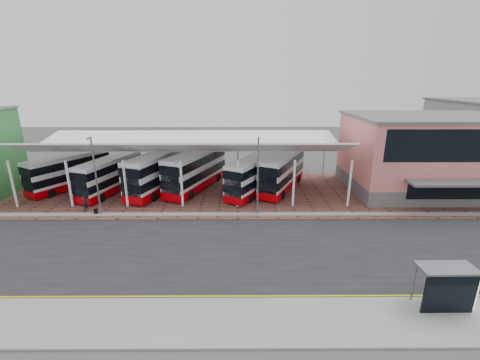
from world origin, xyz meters
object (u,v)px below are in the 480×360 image
(bus_0, at_px, (69,172))
(bus_shelter, at_px, (452,285))
(terminal, at_px, (427,154))
(bus_3, at_px, (196,170))
(bus_1, at_px, (110,175))
(pedestrian, at_px, (85,204))
(bus_2, at_px, (160,172))
(bus_4, at_px, (255,175))
(bus_5, at_px, (282,171))

(bus_0, distance_m, bus_shelter, 40.84)
(terminal, xyz_separation_m, bus_shelter, (-10.40, -21.98, -2.86))
(bus_0, relative_size, bus_3, 0.86)
(bus_1, distance_m, pedestrian, 6.27)
(pedestrian, bearing_deg, bus_shelter, -95.16)
(bus_2, distance_m, pedestrian, 9.30)
(bus_1, relative_size, pedestrian, 6.47)
(bus_1, bearing_deg, bus_3, 23.56)
(bus_3, bearing_deg, bus_2, -148.02)
(bus_4, relative_size, bus_5, 0.94)
(bus_3, xyz_separation_m, bus_5, (10.80, -0.23, -0.11))
(bus_shelter, bearing_deg, pedestrian, 151.29)
(terminal, relative_size, bus_2, 1.55)
(bus_1, bearing_deg, pedestrian, -77.13)
(terminal, distance_m, bus_shelter, 24.48)
(bus_2, xyz_separation_m, bus_shelter, (22.20, -21.91, -0.64))
(bus_0, distance_m, bus_3, 15.96)
(pedestrian, relative_size, bus_shelter, 0.48)
(bus_2, height_order, pedestrian, bus_2)
(bus_1, distance_m, bus_5, 21.12)
(bus_shelter, bearing_deg, bus_2, 134.86)
(bus_1, height_order, bus_shelter, bus_1)
(bus_5, bearing_deg, bus_0, -155.87)
(terminal, height_order, bus_0, terminal)
(bus_3, distance_m, bus_4, 7.46)
(bus_1, relative_size, bus_4, 1.00)
(bus_3, bearing_deg, terminal, 20.66)
(pedestrian, bearing_deg, bus_5, -48.59)
(bus_4, xyz_separation_m, bus_5, (3.50, 1.29, 0.10))
(bus_2, xyz_separation_m, pedestrian, (-6.34, -6.62, -1.57))
(bus_2, bearing_deg, pedestrian, -114.94)
(bus_0, distance_m, bus_5, 26.77)
(bus_3, relative_size, bus_4, 1.13)
(bus_0, relative_size, bus_2, 0.86)
(bus_4, bearing_deg, bus_3, -161.92)
(bus_1, relative_size, bus_2, 0.88)
(bus_4, xyz_separation_m, bus_shelter, (10.56, -21.15, -0.43))
(bus_1, relative_size, bus_shelter, 3.10)
(bus_0, bearing_deg, terminal, 29.15)
(bus_5, relative_size, bus_shelter, 3.32)
(terminal, bearing_deg, bus_shelter, -115.32)
(bus_4, height_order, pedestrian, bus_4)
(bus_0, height_order, bus_2, bus_2)
(bus_3, distance_m, pedestrian, 13.08)
(bus_1, height_order, bus_3, bus_3)
(bus_2, bearing_deg, bus_3, 28.74)
(pedestrian, bearing_deg, bus_1, 19.30)
(bus_3, bearing_deg, pedestrian, -123.33)
(bus_2, xyz_separation_m, bus_5, (15.15, 0.53, -0.11))
(bus_3, height_order, bus_5, bus_3)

